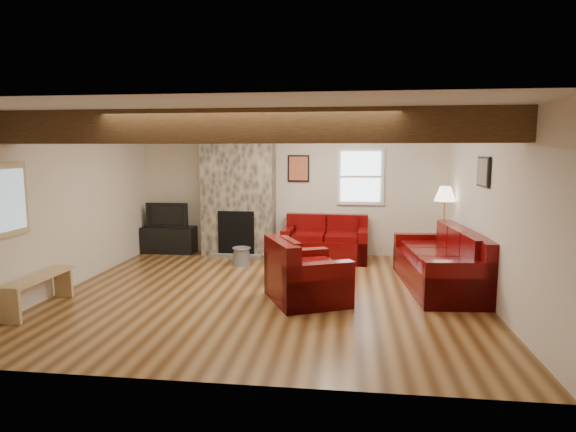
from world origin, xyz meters
name	(u,v)px	position (x,y,z in m)	size (l,w,h in m)	color
room	(268,207)	(0.00, 0.00, 1.25)	(8.00, 8.00, 8.00)	#543216
oak_beam	(250,126)	(0.00, -1.25, 2.31)	(6.00, 0.36, 0.38)	black
chimney_breast	(239,193)	(-1.00, 2.49, 1.22)	(1.40, 0.67, 2.50)	#37332B
back_window	(360,177)	(1.35, 2.71, 1.55)	(0.90, 0.08, 1.10)	silver
ceiling_dome	(335,125)	(0.90, 0.90, 2.44)	(0.40, 0.40, 0.18)	white
artwork_back	(298,168)	(0.15, 2.71, 1.70)	(0.42, 0.06, 0.52)	black
artwork_right	(483,172)	(2.96, 0.30, 1.75)	(0.06, 0.55, 0.42)	black
sofa_three	(439,259)	(2.48, 0.61, 0.44)	(2.27, 0.95, 0.88)	#420405
loveseat	(325,238)	(0.71, 2.23, 0.42)	(1.57, 0.90, 0.83)	#420405
armchair_red	(307,270)	(0.58, -0.28, 0.43)	(1.06, 0.93, 0.86)	#420405
coffee_table	(289,266)	(0.21, 0.76, 0.22)	(0.91, 0.91, 0.48)	#462B16
tv_cabinet	(169,240)	(-2.45, 2.53, 0.26)	(1.06, 0.42, 0.53)	black
television	(168,215)	(-2.45, 2.53, 0.77)	(0.85, 0.11, 0.49)	black
floor_lamp	(445,198)	(2.80, 1.99, 1.22)	(0.37, 0.37, 1.42)	#AC8C47
pine_bench	(39,293)	(-2.83, -1.07, 0.22)	(0.28, 1.18, 0.44)	tan
coal_bucket	(242,256)	(-0.77, 1.66, 0.16)	(0.35, 0.35, 0.33)	gray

